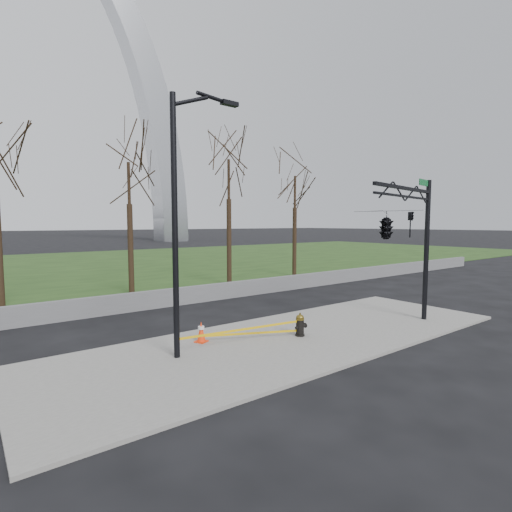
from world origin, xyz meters
TOP-DOWN VIEW (x-y plane):
  - ground at (0.00, 0.00)m, footprint 500.00×500.00m
  - sidewalk at (0.00, 0.00)m, footprint 18.00×6.00m
  - grass_strip at (0.00, 30.00)m, footprint 120.00×40.00m
  - guardrail at (0.00, 8.00)m, footprint 60.00×0.30m
  - gateway_arch at (0.00, 75.00)m, footprint 66.00×6.00m
  - tree_row at (-4.79, 12.00)m, footprint 36.41×4.00m
  - fire_hydrant at (0.27, -0.04)m, footprint 0.52×0.34m
  - traffic_cone at (-2.97, 1.49)m, footprint 0.49×0.49m
  - street_light at (-4.09, 0.60)m, footprint 2.39×0.24m
  - traffic_signal_mast at (3.08, -1.99)m, footprint 5.03×2.54m
  - caution_tape at (-1.74, 0.48)m, footprint 4.58×1.53m

SIDE VIEW (x-z plane):
  - ground at x=0.00m, z-range 0.00..0.00m
  - grass_strip at x=0.00m, z-range 0.00..0.06m
  - sidewalk at x=0.00m, z-range 0.00..0.10m
  - guardrail at x=0.00m, z-range 0.00..0.90m
  - traffic_cone at x=-2.97m, z-range 0.10..0.82m
  - fire_hydrant at x=0.27m, z-range 0.07..0.92m
  - caution_tape at x=-1.74m, z-range 0.28..0.72m
  - traffic_signal_mast at x=3.08m, z-range 1.15..7.15m
  - street_light at x=-4.09m, z-range 0.59..8.80m
  - tree_row at x=-4.79m, z-range 0.00..9.42m
  - gateway_arch at x=0.00m, z-range 0.00..65.00m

